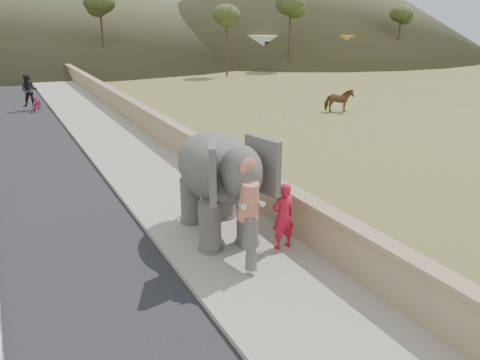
# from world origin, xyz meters

# --- Properties ---
(ground) EXTENTS (160.00, 160.00, 0.00)m
(ground) POSITION_xyz_m (0.00, 0.00, 0.00)
(ground) COLOR olive
(ground) RESTS_ON ground
(walkway) EXTENTS (3.00, 120.00, 0.15)m
(walkway) POSITION_xyz_m (0.00, 10.00, 0.07)
(walkway) COLOR #9E9687
(walkway) RESTS_ON ground
(parapet) EXTENTS (0.30, 120.00, 1.10)m
(parapet) POSITION_xyz_m (1.65, 10.00, 0.55)
(parapet) COLOR tan
(parapet) RESTS_ON ground
(cow) EXTENTS (1.68, 1.28, 1.29)m
(cow) POSITION_xyz_m (12.52, 11.55, 0.65)
(cow) COLOR brown
(cow) RESTS_ON ground
(distant_car) EXTENTS (4.29, 1.86, 1.44)m
(distant_car) POSITION_xyz_m (20.68, 35.87, 0.72)
(distant_car) COLOR silver
(distant_car) RESTS_ON ground
(bus_white) EXTENTS (11.27, 4.55, 3.10)m
(bus_white) POSITION_xyz_m (25.75, 35.75, 1.55)
(bus_white) COLOR white
(bus_white) RESTS_ON ground
(bus_orange) EXTENTS (11.28, 4.79, 3.10)m
(bus_orange) POSITION_xyz_m (33.44, 32.44, 1.55)
(bus_orange) COLOR gold
(bus_orange) RESTS_ON ground
(hill_far) EXTENTS (80.00, 80.00, 14.00)m
(hill_far) POSITION_xyz_m (5.00, 70.00, 7.00)
(hill_far) COLOR brown
(hill_far) RESTS_ON ground
(elephant_and_man) EXTENTS (2.34, 3.78, 2.60)m
(elephant_and_man) POSITION_xyz_m (0.02, 0.66, 1.44)
(elephant_and_man) COLOR #605B57
(elephant_and_man) RESTS_ON ground
(motorcyclist) EXTENTS (1.32, 1.76, 2.05)m
(motorcyclist) POSITION_xyz_m (-2.37, 19.87, 0.84)
(motorcyclist) COLOR maroon
(motorcyclist) RESTS_ON ground
(trees) EXTENTS (47.77, 42.69, 8.23)m
(trees) POSITION_xyz_m (1.51, 28.23, 3.72)
(trees) COLOR #473828
(trees) RESTS_ON ground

